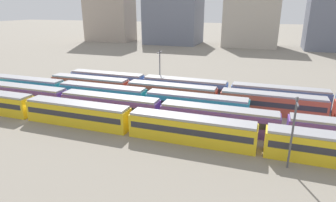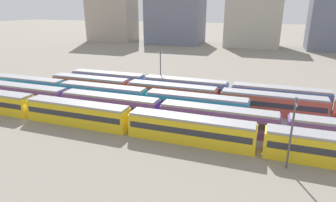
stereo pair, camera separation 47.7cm
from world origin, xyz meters
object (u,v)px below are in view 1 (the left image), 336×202
catenary_pole_1 (160,67)px  train_track_3 (272,103)px  train_track_0 (261,139)px  train_track_4 (334,101)px  train_track_2 (102,94)px  catenary_pole_0 (293,129)px  train_track_1 (218,119)px

catenary_pole_1 → train_track_3: bearing=-18.8°
train_track_0 → train_track_4: same height
train_track_0 → train_track_2: same height
train_track_0 → catenary_pole_0: bearing=-41.3°
train_track_1 → catenary_pole_0: catenary_pole_0 is taller
train_track_1 → train_track_4: bearing=40.1°
train_track_2 → catenary_pole_1: 15.58m
train_track_1 → train_track_4: size_ratio=0.83×
train_track_3 → catenary_pole_0: size_ratio=10.59×
train_track_2 → train_track_3: (31.45, 5.20, 0.00)m
train_track_0 → train_track_3: bearing=85.3°
train_track_1 → train_track_3: same height
catenary_pole_1 → train_track_2: bearing=-117.3°
train_track_1 → catenary_pole_1: 25.29m
catenary_pole_1 → train_track_4: bearing=-5.1°
train_track_1 → train_track_3: size_ratio=1.00×
train_track_4 → catenary_pole_1: bearing=174.9°
train_track_4 → catenary_pole_1: (-35.19, 3.15, 3.22)m
train_track_2 → train_track_4: same height
train_track_1 → train_track_2: 24.21m
train_track_2 → catenary_pole_0: 36.10m
train_track_2 → train_track_4: size_ratio=0.50×
train_track_2 → train_track_4: (42.18, 10.40, 0.00)m
train_track_0 → train_track_1: (-6.52, 5.20, 0.00)m
catenary_pole_0 → catenary_pole_1: 37.67m
train_track_0 → catenary_pole_1: catenary_pole_1 is taller
train_track_4 → train_track_2: bearing=-166.1°
train_track_2 → catenary_pole_0: catenary_pole_0 is taller
train_track_3 → catenary_pole_0: (1.99, -18.47, 3.05)m
train_track_4 → catenary_pole_0: (-8.74, -23.67, 3.05)m
train_track_3 → train_track_4: size_ratio=0.83×
catenary_pole_1 → catenary_pole_0: bearing=-45.4°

